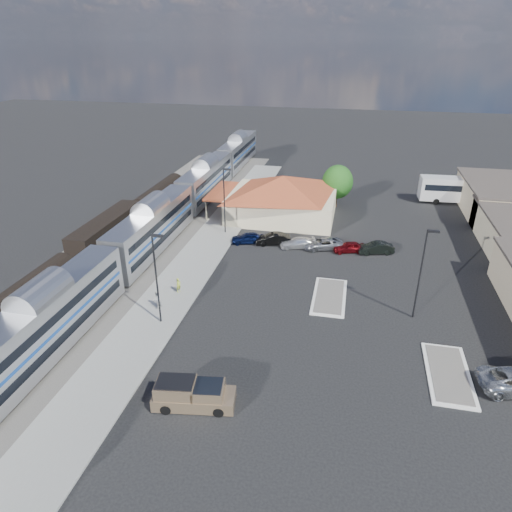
# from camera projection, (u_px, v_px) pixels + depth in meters

# --- Properties ---
(ground) EXTENTS (280.00, 280.00, 0.00)m
(ground) POSITION_uv_depth(u_px,v_px,m) (288.00, 303.00, 45.64)
(ground) COLOR black
(ground) RESTS_ON ground
(railbed) EXTENTS (16.00, 100.00, 0.12)m
(railbed) POSITION_uv_depth(u_px,v_px,m) (130.00, 251.00, 56.69)
(railbed) COLOR #4C4944
(railbed) RESTS_ON ground
(platform) EXTENTS (5.50, 92.00, 0.18)m
(platform) POSITION_uv_depth(u_px,v_px,m) (194.00, 264.00, 53.19)
(platform) COLOR gray
(platform) RESTS_ON ground
(passenger_train) EXTENTS (3.00, 104.00, 5.55)m
(passenger_train) POSITION_uv_depth(u_px,v_px,m) (153.00, 229.00, 55.54)
(passenger_train) COLOR silver
(passenger_train) RESTS_ON ground
(freight_cars) EXTENTS (2.80, 46.00, 4.00)m
(freight_cars) POSITION_uv_depth(u_px,v_px,m) (108.00, 234.00, 56.76)
(freight_cars) COLOR black
(freight_cars) RESTS_ON ground
(station_depot) EXTENTS (18.35, 12.24, 6.20)m
(station_depot) POSITION_uv_depth(u_px,v_px,m) (282.00, 196.00, 66.29)
(station_depot) COLOR beige
(station_depot) RESTS_ON ground
(traffic_island_south) EXTENTS (3.30, 7.50, 0.21)m
(traffic_island_south) POSITION_uv_depth(u_px,v_px,m) (329.00, 296.00, 46.59)
(traffic_island_south) COLOR silver
(traffic_island_south) RESTS_ON ground
(traffic_island_north) EXTENTS (3.30, 7.50, 0.21)m
(traffic_island_north) POSITION_uv_depth(u_px,v_px,m) (448.00, 374.00, 35.87)
(traffic_island_north) COLOR silver
(traffic_island_north) RESTS_ON ground
(lamp_plat_s) EXTENTS (1.08, 0.25, 9.00)m
(lamp_plat_s) POSITION_uv_depth(u_px,v_px,m) (157.00, 272.00, 40.13)
(lamp_plat_s) COLOR black
(lamp_plat_s) RESTS_ON ground
(lamp_plat_n) EXTENTS (1.08, 0.25, 9.00)m
(lamp_plat_n) POSITION_uv_depth(u_px,v_px,m) (225.00, 196.00, 59.51)
(lamp_plat_n) COLOR black
(lamp_plat_n) RESTS_ON ground
(lamp_lot) EXTENTS (1.08, 0.25, 9.00)m
(lamp_lot) POSITION_uv_depth(u_px,v_px,m) (422.00, 267.00, 41.01)
(lamp_lot) COLOR black
(lamp_lot) RESTS_ON ground
(tree_depot) EXTENTS (4.71, 4.71, 6.63)m
(tree_depot) POSITION_uv_depth(u_px,v_px,m) (338.00, 182.00, 69.74)
(tree_depot) COLOR #382314
(tree_depot) RESTS_ON ground
(pickup_truck) EXTENTS (6.09, 2.97, 2.02)m
(pickup_truck) POSITION_uv_depth(u_px,v_px,m) (194.00, 395.00, 32.56)
(pickup_truck) COLOR #957B5C
(pickup_truck) RESTS_ON ground
(coach_bus) EXTENTS (12.93, 3.41, 4.11)m
(coach_bus) POSITION_uv_depth(u_px,v_px,m) (462.00, 189.00, 72.05)
(coach_bus) COLOR white
(coach_bus) RESTS_ON ground
(person_a) EXTENTS (0.58, 0.68, 1.58)m
(person_a) POSITION_uv_depth(u_px,v_px,m) (178.00, 285.00, 46.93)
(person_a) COLOR #B7C53D
(person_a) RESTS_ON platform
(person_b) EXTENTS (0.99, 1.10, 1.86)m
(person_b) POSITION_uv_depth(u_px,v_px,m) (157.00, 299.00, 44.16)
(person_b) COLOR silver
(person_b) RESTS_ON platform
(parked_car_a) EXTENTS (4.53, 2.74, 1.44)m
(parked_car_a) POSITION_uv_depth(u_px,v_px,m) (248.00, 238.00, 58.59)
(parked_car_a) COLOR #0C173F
(parked_car_a) RESTS_ON ground
(parked_car_b) EXTENTS (4.76, 2.69, 1.49)m
(parked_car_b) POSITION_uv_depth(u_px,v_px,m) (273.00, 239.00, 58.24)
(parked_car_b) COLOR black
(parked_car_b) RESTS_ON ground
(parked_car_c) EXTENTS (4.73, 3.02, 1.27)m
(parked_car_c) POSITION_uv_depth(u_px,v_px,m) (297.00, 243.00, 57.40)
(parked_car_c) COLOR silver
(parked_car_c) RESTS_ON ground
(parked_car_d) EXTENTS (5.47, 3.78, 1.39)m
(parked_car_d) POSITION_uv_depth(u_px,v_px,m) (323.00, 244.00, 57.03)
(parked_car_d) COLOR gray
(parked_car_d) RESTS_ON ground
(parked_car_e) EXTENTS (4.22, 2.63, 1.34)m
(parked_car_e) POSITION_uv_depth(u_px,v_px,m) (349.00, 247.00, 56.16)
(parked_car_e) COLOR maroon
(parked_car_e) RESTS_ON ground
(parked_car_f) EXTENTS (4.58, 2.61, 1.43)m
(parked_car_f) POSITION_uv_depth(u_px,v_px,m) (376.00, 248.00, 55.79)
(parked_car_f) COLOR black
(parked_car_f) RESTS_ON ground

